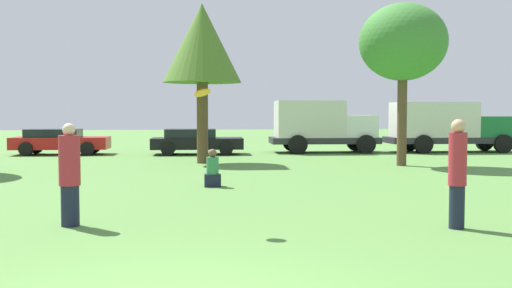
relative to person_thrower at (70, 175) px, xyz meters
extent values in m
cylinder|color=#191E33|center=(0.00, 0.00, -0.54)|extent=(0.31, 0.31, 0.71)
cylinder|color=#A52633|center=(0.00, 0.00, 0.25)|extent=(0.37, 0.37, 0.87)
sphere|color=beige|center=(0.00, 0.00, 0.78)|extent=(0.22, 0.22, 0.22)
cylinder|color=#191E33|center=(6.59, -0.93, -0.53)|extent=(0.26, 0.26, 0.74)
cylinder|color=#A52633|center=(6.59, -0.93, 0.29)|extent=(0.30, 0.30, 0.90)
sphere|color=tan|center=(6.59, -0.93, 0.85)|extent=(0.24, 0.24, 0.24)
cylinder|color=orange|center=(2.29, -0.40, 1.41)|extent=(0.30, 0.28, 0.18)
cube|color=#191E33|center=(2.65, 5.21, -0.73)|extent=(0.43, 0.36, 0.33)
cylinder|color=#337F4C|center=(2.65, 5.21, -0.34)|extent=(0.32, 0.32, 0.45)
sphere|color=brown|center=(2.65, 5.21, -0.01)|extent=(0.23, 0.23, 0.23)
cylinder|color=brown|center=(2.51, 12.48, 0.65)|extent=(0.43, 0.43, 3.10)
cone|color=#4C7528|center=(2.51, 12.48, 3.71)|extent=(3.01, 3.01, 3.01)
cylinder|color=brown|center=(9.78, 10.64, 0.92)|extent=(0.35, 0.35, 3.64)
ellipsoid|color=#3D7F33|center=(9.78, 10.64, 3.62)|extent=(3.20, 3.20, 2.81)
cube|color=red|center=(-3.93, 17.76, -0.36)|extent=(4.36, 1.74, 0.55)
cube|color=black|center=(-4.25, 17.76, 0.10)|extent=(2.41, 1.50, 0.37)
cylinder|color=black|center=(-2.57, 18.55, -0.59)|extent=(0.63, 0.23, 0.63)
cylinder|color=black|center=(-2.60, 16.91, -0.59)|extent=(0.63, 0.23, 0.63)
cylinder|color=black|center=(-5.25, 18.61, -0.59)|extent=(0.63, 0.23, 0.63)
cylinder|color=black|center=(-5.28, 16.96, -0.59)|extent=(0.63, 0.23, 0.63)
cube|color=black|center=(2.35, 17.25, -0.38)|extent=(4.25, 1.92, 0.51)
cube|color=black|center=(2.03, 17.25, 0.08)|extent=(2.35, 1.66, 0.42)
cylinder|color=black|center=(3.67, 18.13, -0.59)|extent=(0.63, 0.21, 0.62)
cylinder|color=black|center=(3.63, 16.31, -0.59)|extent=(0.63, 0.21, 0.62)
cylinder|color=black|center=(1.06, 18.19, -0.59)|extent=(0.63, 0.21, 0.62)
cylinder|color=black|center=(1.02, 16.36, -0.59)|extent=(0.63, 0.21, 0.62)
cube|color=#2D2D33|center=(8.49, 17.91, -0.30)|extent=(5.25, 2.12, 0.30)
cube|color=silver|center=(10.10, 17.87, 0.38)|extent=(1.71, 1.94, 1.07)
cube|color=beige|center=(7.76, 17.93, 0.73)|extent=(3.27, 2.08, 1.76)
cylinder|color=black|center=(10.33, 18.87, -0.45)|extent=(0.90, 0.30, 0.89)
cylinder|color=black|center=(10.29, 16.87, -0.45)|extent=(0.90, 0.30, 0.89)
cylinder|color=black|center=(7.08, 18.94, -0.45)|extent=(0.90, 0.30, 0.89)
cylinder|color=black|center=(7.03, 16.94, -0.45)|extent=(0.90, 0.30, 0.89)
cube|color=#2D2D33|center=(14.76, 17.56, -0.30)|extent=(6.34, 2.07, 0.30)
cube|color=#196633|center=(16.71, 17.52, 0.35)|extent=(2.05, 1.88, 1.01)
cube|color=beige|center=(13.88, 17.58, 0.70)|extent=(3.95, 2.02, 1.70)
cylinder|color=black|center=(16.99, 18.48, -0.45)|extent=(0.89, 0.29, 0.89)
cylinder|color=black|center=(16.94, 16.54, -0.45)|extent=(0.89, 0.29, 0.89)
cylinder|color=black|center=(13.05, 18.57, -0.45)|extent=(0.89, 0.29, 0.89)
cylinder|color=black|center=(13.01, 16.63, -0.45)|extent=(0.89, 0.29, 0.89)
camera|label=1|loc=(2.12, -10.58, 1.10)|focal=41.92mm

